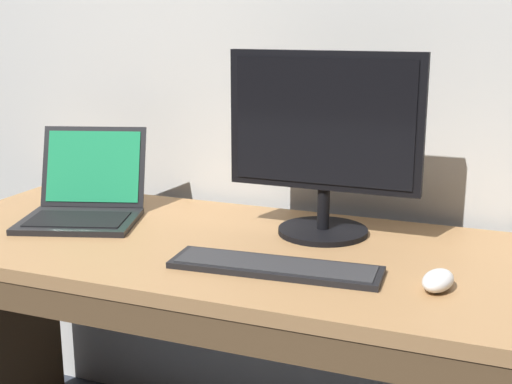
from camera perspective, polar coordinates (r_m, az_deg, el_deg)
desk at (r=1.80m, az=-2.67°, el=-9.78°), size 1.67×0.72×0.76m
laptop_black at (r=2.00m, az=-14.12°, el=-0.92°), size 0.39×0.40×0.24m
external_monitor at (r=1.76m, az=5.66°, el=4.40°), size 0.50×0.24×0.48m
wired_keyboard at (r=1.56m, az=1.60°, el=-6.24°), size 0.49×0.16×0.02m
computer_mouse at (r=1.49m, az=14.88°, el=-7.11°), size 0.08×0.11×0.04m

